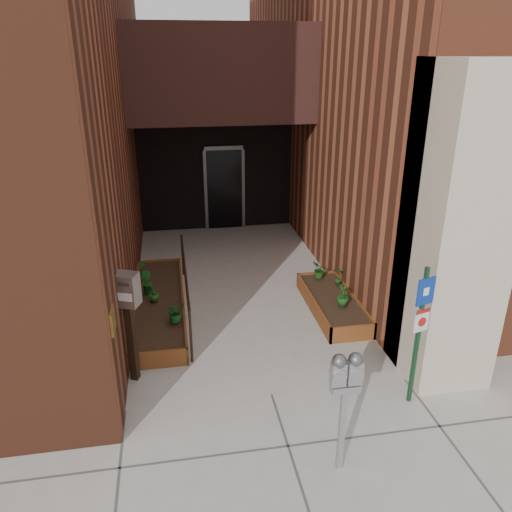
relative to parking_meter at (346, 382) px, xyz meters
name	(u,v)px	position (x,y,z in m)	size (l,w,h in m)	color
ground	(272,395)	(-0.51, 1.41, -1.19)	(80.00, 80.00, 0.00)	#9E9991
architecture	(205,26)	(-0.69, 8.31, 3.79)	(20.00, 14.60, 10.00)	#5F2D1B
planter_left	(159,305)	(-2.06, 4.11, -1.06)	(0.90, 3.60, 0.30)	brown
planter_right	(333,304)	(1.09, 3.61, -1.06)	(0.80, 2.20, 0.30)	brown
handrail	(185,274)	(-1.56, 4.06, -0.45)	(0.04, 3.34, 0.90)	black
parking_meter	(346,382)	(0.00, 0.00, 0.00)	(0.34, 0.16, 1.54)	#949496
sign_post	(420,323)	(1.33, 0.95, 0.05)	(0.27, 0.10, 2.01)	#153A20
payment_dropbox	(128,305)	(-2.40, 2.13, 0.03)	(0.40, 0.35, 1.69)	black
shrub_left_a	(175,312)	(-1.77, 3.19, -0.72)	(0.31, 0.31, 0.35)	#17521C
shrub_left_b	(146,282)	(-2.27, 4.37, -0.69)	(0.23, 0.23, 0.41)	#17511A
shrub_left_c	(153,292)	(-2.14, 4.01, -0.73)	(0.18, 0.18, 0.32)	#205D1A
shrub_left_d	(143,270)	(-2.36, 5.03, -0.71)	(0.19, 0.19, 0.35)	#21601B
shrub_right_a	(343,295)	(1.15, 3.26, -0.70)	(0.21, 0.21, 0.38)	#195016
shrub_right_b	(339,276)	(1.34, 4.07, -0.72)	(0.18, 0.18, 0.35)	#195A1D
shrub_right_c	(319,270)	(1.07, 4.42, -0.72)	(0.30, 0.30, 0.34)	#1C5217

